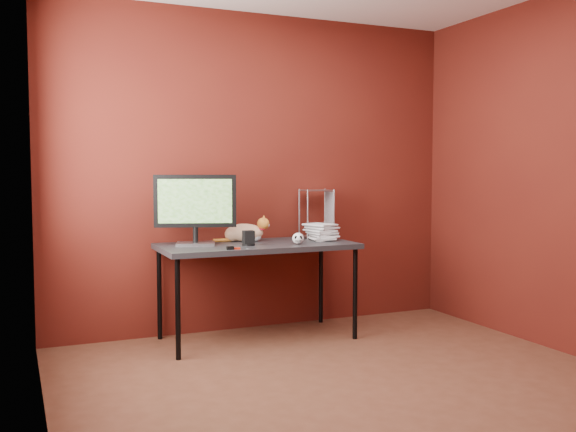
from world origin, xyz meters
name	(u,v)px	position (x,y,z in m)	size (l,w,h in m)	color
room	(364,147)	(0.00, 0.00, 1.45)	(3.52, 3.52, 2.61)	#4E2A1B
desk	(257,250)	(-0.15, 1.37, 0.70)	(1.50, 0.70, 0.75)	black
monitor	(195,206)	(-0.62, 1.44, 1.05)	(0.60, 0.28, 0.53)	#A6A7AB
cat	(245,232)	(-0.19, 1.55, 0.82)	(0.43, 0.27, 0.21)	orange
skull_mug	(298,238)	(0.12, 1.20, 0.80)	(0.09, 0.10, 0.09)	silver
speaker	(249,239)	(-0.26, 1.27, 0.80)	(0.10, 0.10, 0.11)	black
book_stack	(312,149)	(0.34, 1.41, 1.48)	(0.25, 0.29, 1.47)	beige
wire_rack	(316,213)	(0.47, 1.60, 0.95)	(0.25, 0.21, 0.41)	#A6A7AB
pocket_knife	(235,248)	(-0.43, 1.08, 0.76)	(0.07, 0.02, 0.01)	#B4200D
black_gadget	(230,248)	(-0.46, 1.08, 0.76)	(0.05, 0.03, 0.02)	black
washer	(249,248)	(-0.32, 1.09, 0.75)	(0.04, 0.04, 0.00)	#A6A7AB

